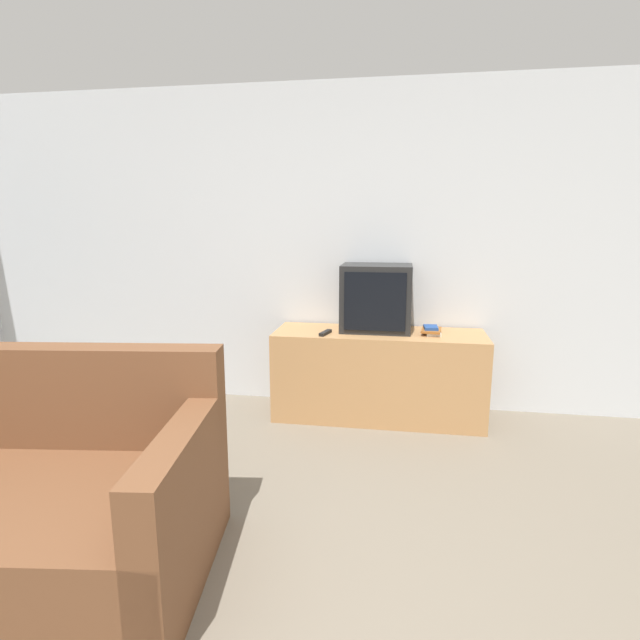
% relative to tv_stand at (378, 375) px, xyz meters
% --- Properties ---
extents(wall_back, '(9.00, 0.06, 2.60)m').
position_rel_tv_stand_xyz_m(wall_back, '(-0.58, 0.32, 0.96)').
color(wall_back, silver).
rests_on(wall_back, ground_plane).
extents(tv_stand, '(1.61, 0.53, 0.69)m').
position_rel_tv_stand_xyz_m(tv_stand, '(0.00, 0.00, 0.00)').
color(tv_stand, tan).
rests_on(tv_stand, ground_plane).
extents(television, '(0.54, 0.40, 0.51)m').
position_rel_tv_stand_xyz_m(television, '(-0.03, 0.07, 0.60)').
color(television, black).
rests_on(television, tv_stand).
extents(book_stack, '(0.16, 0.23, 0.06)m').
position_rel_tv_stand_xyz_m(book_stack, '(0.39, -0.00, 0.37)').
color(book_stack, silver).
rests_on(book_stack, tv_stand).
extents(remote_on_stand, '(0.08, 0.17, 0.02)m').
position_rel_tv_stand_xyz_m(remote_on_stand, '(-0.40, -0.14, 0.36)').
color(remote_on_stand, black).
rests_on(remote_on_stand, tv_stand).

